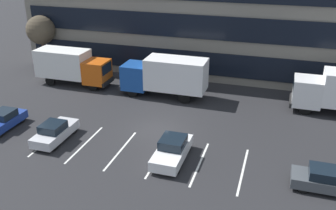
{
  "coord_description": "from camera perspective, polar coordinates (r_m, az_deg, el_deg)",
  "views": [
    {
      "loc": [
        8.47,
        -24.1,
        13.43
      ],
      "look_at": [
        0.35,
        1.69,
        1.4
      ],
      "focal_mm": 40.11,
      "sensor_mm": 36.0,
      "label": 1
    }
  ],
  "objects": [
    {
      "name": "sedan_navy",
      "position": [
        31.45,
        -23.73,
        -2.15
      ],
      "size": [
        1.62,
        3.87,
        1.39
      ],
      "color": "navy",
      "rests_on": "ground_plane"
    },
    {
      "name": "lot_markings",
      "position": [
        25.89,
        -4.33,
        -7.33
      ],
      "size": [
        14.14,
        5.4,
        0.01
      ],
      "color": "silver",
      "rests_on": "ground_plane"
    },
    {
      "name": "bare_tree",
      "position": [
        43.95,
        -18.78,
        10.72
      ],
      "size": [
        3.13,
        3.13,
        5.86
      ],
      "color": "#473323",
      "rests_on": "ground_plane"
    },
    {
      "name": "sedan_charcoal",
      "position": [
        23.89,
        22.82,
        -10.46
      ],
      "size": [
        3.92,
        1.64,
        1.4
      ],
      "color": "#474C51",
      "rests_on": "ground_plane"
    },
    {
      "name": "box_truck_blue",
      "position": [
        34.21,
        -0.37,
        4.57
      ],
      "size": [
        7.89,
        2.61,
        3.66
      ],
      "color": "#194799",
      "rests_on": "ground_plane"
    },
    {
      "name": "sedan_white",
      "position": [
        24.78,
        0.64,
        -6.86
      ],
      "size": [
        1.79,
        4.28,
        1.53
      ],
      "color": "white",
      "rests_on": "ground_plane"
    },
    {
      "name": "sedan_silver",
      "position": [
        28.29,
        -16.83,
        -3.93
      ],
      "size": [
        1.67,
        3.99,
        1.43
      ],
      "color": "silver",
      "rests_on": "ground_plane"
    },
    {
      "name": "ground_plane",
      "position": [
        28.86,
        -1.68,
        -3.76
      ],
      "size": [
        120.0,
        120.0,
        0.0
      ],
      "primitive_type": "plane",
      "color": "#262628"
    },
    {
      "name": "box_truck_orange",
      "position": [
        38.42,
        -14.4,
        5.84
      ],
      "size": [
        7.48,
        2.48,
        3.47
      ],
      "color": "#D85914",
      "rests_on": "ground_plane"
    }
  ]
}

